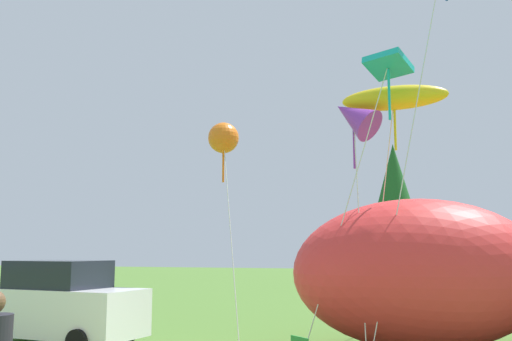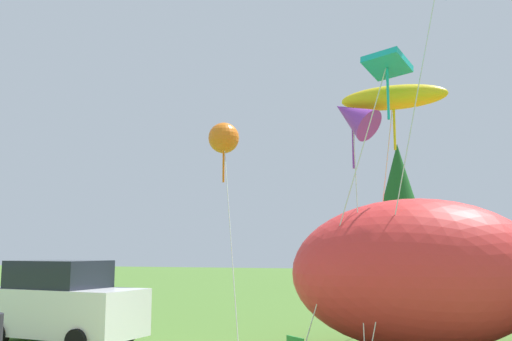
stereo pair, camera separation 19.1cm
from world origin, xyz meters
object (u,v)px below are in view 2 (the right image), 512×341
Objects in this scene: inflatable_cat at (466,280)px; kite_purple_delta at (353,116)px; kite_teal_diamond at (386,69)px; kite_yellow_hero at (393,98)px; kite_orange_flower at (224,139)px; parked_car at (62,303)px.

inflatable_cat is 4.65m from kite_purple_delta.
kite_teal_diamond reaches higher than inflatable_cat.
kite_yellow_hero is 5.11m from kite_orange_flower.
inflatable_cat is 5.20m from kite_teal_diamond.
kite_teal_diamond is at bearing -152.02° from inflatable_cat.
kite_purple_delta is at bearing -176.84° from inflatable_cat.
kite_orange_flower is at bearing 51.20° from parked_car.
parked_car is 9.65m from kite_teal_diamond.
kite_teal_diamond is at bearing -36.07° from kite_purple_delta.
kite_yellow_hero reaches higher than kite_purple_delta.
inflatable_cat reaches higher than parked_car.
kite_yellow_hero is (8.00, 1.75, 4.99)m from parked_car.
kite_teal_diamond is 1.01m from kite_yellow_hero.
kite_purple_delta is 4.24m from kite_orange_flower.
inflatable_cat is 1.28× the size of kite_teal_diamond.
kite_purple_delta reaches higher than parked_car.
kite_orange_flower is (3.06, 3.00, 4.52)m from parked_car.
kite_yellow_hero is at bearing -178.43° from inflatable_cat.
kite_purple_delta is 1.09m from kite_yellow_hero.
parked_car is 9.58m from kite_yellow_hero.
kite_teal_diamond is 1.07× the size of kite_yellow_hero.
kite_yellow_hero reaches higher than inflatable_cat.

